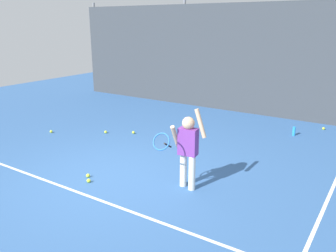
{
  "coord_description": "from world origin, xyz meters",
  "views": [
    {
      "loc": [
        3.88,
        -4.15,
        2.61
      ],
      "look_at": [
        0.65,
        0.79,
        0.85
      ],
      "focal_mm": 37.17,
      "sensor_mm": 36.0,
      "label": 1
    }
  ],
  "objects_px": {
    "water_bottle": "(294,131)",
    "tennis_ball_7": "(106,132)",
    "tennis_ball_0": "(133,132)",
    "tennis_ball_1": "(324,129)",
    "tennis_ball_8": "(88,176)",
    "tennis_ball_6": "(89,181)",
    "tennis_ball_2": "(51,132)",
    "tennis_player": "(187,146)"
  },
  "relations": [
    {
      "from": "tennis_ball_0",
      "to": "tennis_ball_7",
      "type": "relative_size",
      "value": 1.0
    },
    {
      "from": "water_bottle",
      "to": "tennis_ball_0",
      "type": "distance_m",
      "value": 3.87
    },
    {
      "from": "tennis_ball_0",
      "to": "tennis_ball_1",
      "type": "xyz_separation_m",
      "value": [
        3.83,
        2.9,
        0.0
      ]
    },
    {
      "from": "tennis_player",
      "to": "tennis_ball_2",
      "type": "xyz_separation_m",
      "value": [
        -4.29,
        0.74,
        -0.69
      ]
    },
    {
      "from": "tennis_player",
      "to": "tennis_ball_1",
      "type": "xyz_separation_m",
      "value": [
        1.29,
        4.69,
        -0.69
      ]
    },
    {
      "from": "water_bottle",
      "to": "tennis_ball_6",
      "type": "xyz_separation_m",
      "value": [
        -2.26,
        -4.54,
        -0.08
      ]
    },
    {
      "from": "tennis_ball_7",
      "to": "tennis_ball_8",
      "type": "xyz_separation_m",
      "value": [
        1.49,
        -2.05,
        0.0
      ]
    },
    {
      "from": "tennis_player",
      "to": "tennis_ball_8",
      "type": "relative_size",
      "value": 20.46
    },
    {
      "from": "tennis_ball_1",
      "to": "tennis_ball_6",
      "type": "bearing_deg",
      "value": -117.06
    },
    {
      "from": "tennis_player",
      "to": "tennis_ball_7",
      "type": "bearing_deg",
      "value": 148.58
    },
    {
      "from": "water_bottle",
      "to": "tennis_ball_7",
      "type": "bearing_deg",
      "value": -149.01
    },
    {
      "from": "tennis_ball_7",
      "to": "tennis_ball_2",
      "type": "bearing_deg",
      "value": -148.4
    },
    {
      "from": "tennis_ball_2",
      "to": "tennis_ball_7",
      "type": "relative_size",
      "value": 1.0
    },
    {
      "from": "tennis_player",
      "to": "tennis_ball_2",
      "type": "relative_size",
      "value": 20.46
    },
    {
      "from": "water_bottle",
      "to": "tennis_ball_6",
      "type": "bearing_deg",
      "value": -116.45
    },
    {
      "from": "tennis_ball_0",
      "to": "tennis_ball_8",
      "type": "height_order",
      "value": "same"
    },
    {
      "from": "water_bottle",
      "to": "tennis_ball_1",
      "type": "height_order",
      "value": "water_bottle"
    },
    {
      "from": "tennis_player",
      "to": "tennis_ball_7",
      "type": "height_order",
      "value": "tennis_player"
    },
    {
      "from": "tennis_ball_8",
      "to": "tennis_ball_0",
      "type": "bearing_deg",
      "value": 110.5
    },
    {
      "from": "tennis_ball_2",
      "to": "tennis_ball_6",
      "type": "xyz_separation_m",
      "value": [
        2.8,
        -1.48,
        0.0
      ]
    },
    {
      "from": "tennis_ball_7",
      "to": "water_bottle",
      "type": "bearing_deg",
      "value": 30.99
    },
    {
      "from": "tennis_ball_6",
      "to": "tennis_ball_8",
      "type": "height_order",
      "value": "same"
    },
    {
      "from": "tennis_ball_0",
      "to": "tennis_ball_6",
      "type": "distance_m",
      "value": 2.74
    },
    {
      "from": "tennis_ball_0",
      "to": "tennis_ball_1",
      "type": "relative_size",
      "value": 1.0
    },
    {
      "from": "tennis_ball_6",
      "to": "tennis_ball_2",
      "type": "bearing_deg",
      "value": 152.1
    },
    {
      "from": "tennis_ball_6",
      "to": "tennis_ball_0",
      "type": "bearing_deg",
      "value": 112.6
    },
    {
      "from": "water_bottle",
      "to": "tennis_ball_6",
      "type": "relative_size",
      "value": 3.33
    },
    {
      "from": "tennis_player",
      "to": "tennis_ball_7",
      "type": "distance_m",
      "value": 3.53
    },
    {
      "from": "tennis_ball_2",
      "to": "tennis_player",
      "type": "bearing_deg",
      "value": -9.85
    },
    {
      "from": "tennis_ball_8",
      "to": "tennis_ball_7",
      "type": "bearing_deg",
      "value": 126.04
    },
    {
      "from": "tennis_ball_0",
      "to": "tennis_ball_6",
      "type": "xyz_separation_m",
      "value": [
        1.05,
        -2.53,
        0.0
      ]
    },
    {
      "from": "tennis_ball_6",
      "to": "tennis_ball_7",
      "type": "bearing_deg",
      "value": 127.0
    },
    {
      "from": "tennis_ball_1",
      "to": "tennis_ball_8",
      "type": "bearing_deg",
      "value": -119.02
    },
    {
      "from": "tennis_ball_2",
      "to": "tennis_ball_8",
      "type": "xyz_separation_m",
      "value": [
        2.64,
        -1.34,
        0.0
      ]
    },
    {
      "from": "tennis_ball_0",
      "to": "tennis_ball_7",
      "type": "distance_m",
      "value": 0.69
    },
    {
      "from": "tennis_ball_1",
      "to": "tennis_ball_0",
      "type": "bearing_deg",
      "value": -142.89
    },
    {
      "from": "tennis_ball_0",
      "to": "water_bottle",
      "type": "bearing_deg",
      "value": 31.19
    },
    {
      "from": "water_bottle",
      "to": "tennis_ball_7",
      "type": "relative_size",
      "value": 3.33
    },
    {
      "from": "tennis_ball_0",
      "to": "tennis_ball_8",
      "type": "relative_size",
      "value": 1.0
    },
    {
      "from": "tennis_player",
      "to": "tennis_ball_1",
      "type": "relative_size",
      "value": 20.46
    },
    {
      "from": "tennis_ball_2",
      "to": "tennis_ball_7",
      "type": "distance_m",
      "value": 1.35
    },
    {
      "from": "tennis_ball_7",
      "to": "tennis_ball_6",
      "type": "bearing_deg",
      "value": -53.0
    }
  ]
}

